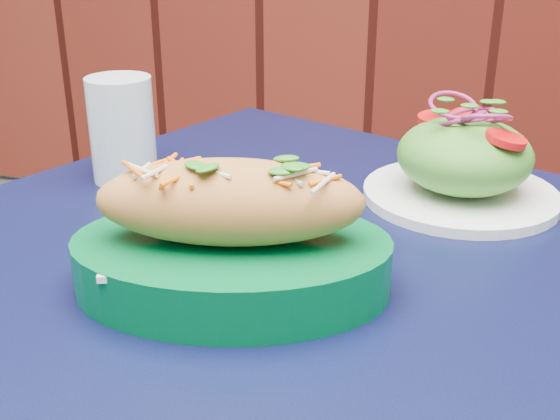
# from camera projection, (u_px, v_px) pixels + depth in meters

# --- Properties ---
(cafe_table) EXTENTS (1.05, 1.05, 0.75)m
(cafe_table) POSITION_uv_depth(u_px,v_px,m) (289.00, 332.00, 0.72)
(cafe_table) COLOR black
(cafe_table) RESTS_ON ground
(banh_mi_basket) EXTENTS (0.32, 0.24, 0.13)m
(banh_mi_basket) POSITION_uv_depth(u_px,v_px,m) (231.00, 239.00, 0.61)
(banh_mi_basket) COLOR #005928
(banh_mi_basket) RESTS_ON cafe_table
(salad_plate) EXTENTS (0.23, 0.23, 0.12)m
(salad_plate) POSITION_uv_depth(u_px,v_px,m) (464.00, 163.00, 0.81)
(salad_plate) COLOR white
(salad_plate) RESTS_ON cafe_table
(water_glass) EXTENTS (0.08, 0.08, 0.13)m
(water_glass) POSITION_uv_depth(u_px,v_px,m) (122.00, 129.00, 0.86)
(water_glass) COLOR silver
(water_glass) RESTS_ON cafe_table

